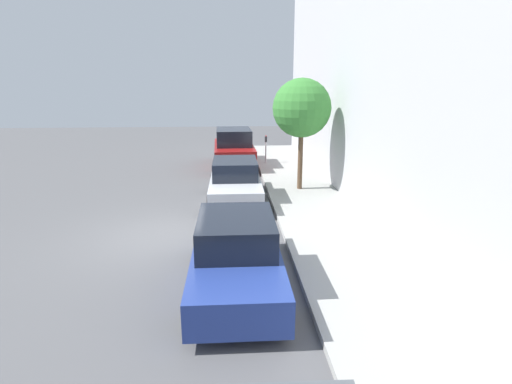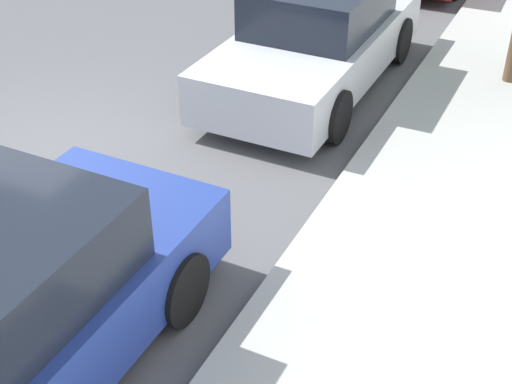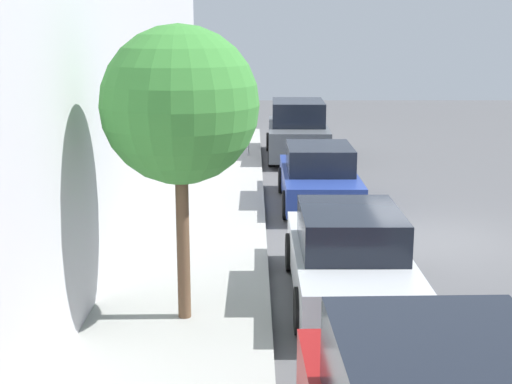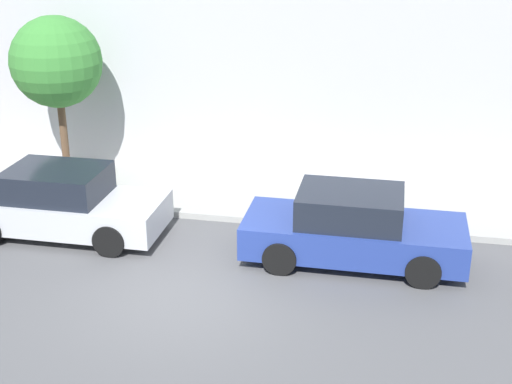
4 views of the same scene
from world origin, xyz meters
TOP-DOWN VIEW (x-y plane):
  - ground_plane at (0.00, 0.00)m, footprint 60.00×60.00m
  - sidewalk at (4.88, 0.00)m, footprint 2.76×32.00m
  - parked_suv_nearest at (2.25, -9.67)m, footprint 2.08×4.85m
  - parked_sedan_second at (2.13, -2.98)m, footprint 1.92×4.51m
  - parked_sedan_third at (2.21, 3.43)m, footprint 1.92×4.51m
  - parking_meter_near at (3.95, -9.45)m, footprint 0.11×0.15m
  - street_tree at (4.80, 4.53)m, footprint 2.24×2.24m

SIDE VIEW (x-z plane):
  - ground_plane at x=0.00m, z-range 0.00..0.00m
  - sidewalk at x=4.88m, z-range 0.00..0.15m
  - parked_sedan_third at x=2.21m, z-range -0.05..1.49m
  - parked_sedan_second at x=2.13m, z-range -0.05..1.49m
  - parked_suv_nearest at x=2.25m, z-range -0.06..1.92m
  - parking_meter_near at x=3.95m, z-range 0.31..1.75m
  - street_tree at x=4.80m, z-range 1.16..5.44m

